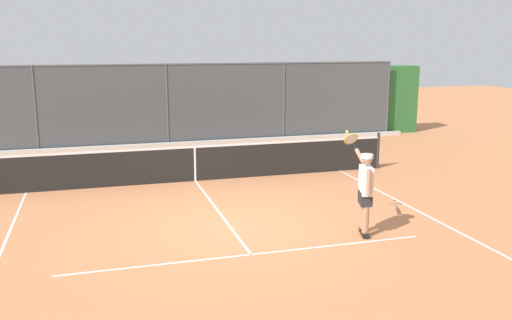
% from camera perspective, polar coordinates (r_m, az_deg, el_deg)
% --- Properties ---
extents(ground_plane, '(60.00, 60.00, 0.00)m').
position_cam_1_polar(ground_plane, '(11.39, -2.71, -6.84)').
color(ground_plane, '#C67A4C').
extents(court_line_markings, '(8.59, 10.08, 0.01)m').
position_cam_1_polar(court_line_markings, '(9.66, 0.02, -10.35)').
color(court_line_markings, white).
rests_on(court_line_markings, ground).
extents(fence_backdrop, '(20.58, 1.37, 2.94)m').
position_cam_1_polar(fence_backdrop, '(20.71, -9.30, 5.43)').
color(fence_backdrop, '#474C51').
rests_on(fence_backdrop, ground).
extents(tennis_net, '(11.03, 0.09, 1.07)m').
position_cam_1_polar(tennis_net, '(14.99, -6.29, -0.32)').
color(tennis_net, '#2D2D2D').
rests_on(tennis_net, ground).
extents(tennis_player, '(0.39, 1.38, 1.90)m').
position_cam_1_polar(tennis_player, '(10.86, 11.15, -2.85)').
color(tennis_player, black).
rests_on(tennis_player, ground).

